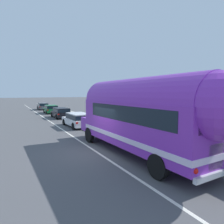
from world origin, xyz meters
The scene contains 8 objects.
ground_plane centered at (0.00, 0.00, 0.00)m, with size 300.00×300.00×0.00m, color #4C4C4F.
lane_markings centered at (1.62, 12.00, 0.00)m, with size 3.65×80.00×0.01m.
sidewalk_slab centered at (4.68, 10.00, 0.07)m, with size 2.32×90.00×0.15m, color #9E9B93.
painted_bus centered at (1.79, -1.91, 2.30)m, with size 2.83×11.25×4.12m.
car_lead centered at (1.76, 8.68, 0.79)m, with size 2.09×4.54×1.37m.
car_second centered at (1.98, 16.62, 0.79)m, with size 1.91×4.51×1.37m.
car_third centered at (1.99, 23.55, 0.78)m, with size 2.04×4.39×1.37m.
car_fourth centered at (1.98, 31.71, 0.79)m, with size 2.00×4.42×1.37m.
Camera 1 is at (-4.37, -10.08, 3.33)m, focal length 31.76 mm.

